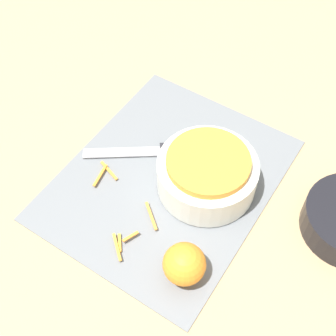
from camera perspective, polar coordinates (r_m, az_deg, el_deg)
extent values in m
plane|color=tan|center=(0.88, 0.00, -1.39)|extent=(4.00, 4.00, 0.00)
cube|color=slate|center=(0.88, 0.00, -1.27)|extent=(0.45, 0.36, 0.01)
cylinder|color=silver|center=(0.84, 4.76, -0.84)|extent=(0.18, 0.18, 0.06)
cylinder|color=orange|center=(0.81, 4.94, 0.69)|extent=(0.15, 0.15, 0.02)
cube|color=#232328|center=(0.91, 1.96, 2.38)|extent=(0.07, 0.09, 0.02)
cube|color=#B2B2B7|center=(0.92, -5.70, 1.88)|extent=(0.10, 0.14, 0.00)
sphere|color=orange|center=(0.75, 2.00, -11.62)|extent=(0.07, 0.07, 0.07)
cube|color=#F19D33|center=(0.89, -7.21, -0.31)|extent=(0.02, 0.05, 0.00)
cube|color=gold|center=(0.80, -6.24, -9.56)|extent=(0.04, 0.04, 0.00)
cube|color=orange|center=(0.88, -8.27, -0.88)|extent=(0.05, 0.02, 0.00)
cube|color=orange|center=(0.83, -2.07, -5.84)|extent=(0.04, 0.05, 0.00)
cube|color=orange|center=(0.81, -4.60, -8.33)|extent=(0.03, 0.02, 0.00)
cube|color=gold|center=(0.81, -5.92, -9.05)|extent=(0.03, 0.03, 0.00)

